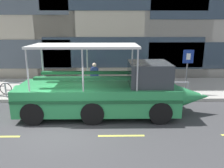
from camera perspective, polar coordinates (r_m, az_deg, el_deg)
The scene contains 9 objects.
ground_plane at distance 9.84m, azimuth -12.26°, elevation -10.48°, with size 120.00×120.00×0.00m, color #3D3D3F.
sidewalk at distance 15.00m, azimuth -8.21°, elevation -1.02°, with size 32.00×4.80×0.18m, color #A8A59E.
curb_edge at distance 12.64m, azimuth -9.60°, elevation -4.11°, with size 32.00×0.18×0.18m, color #B2ADA3.
lane_centreline at distance 9.07m, azimuth -13.34°, elevation -12.81°, with size 25.80×0.12×0.01m.
curb_guardrail at distance 12.64m, azimuth -3.81°, elevation -0.73°, with size 10.40×0.09×0.87m.
parking_sign at distance 13.64m, azimuth 18.70°, elevation 4.76°, with size 0.60×0.12×2.60m.
duck_tour_boat at distance 10.46m, azimuth -0.80°, elevation -2.19°, with size 9.07×2.48×3.31m.
pedestrian_near_bow at distance 14.02m, azimuth 11.47°, elevation 2.35°, with size 0.27×0.46×1.67m.
pedestrian_mid_left at distance 13.62m, azimuth -4.48°, elevation 2.49°, with size 0.50×0.26×1.77m.
Camera 1 is at (1.92, -8.71, 4.15)m, focal length 35.87 mm.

